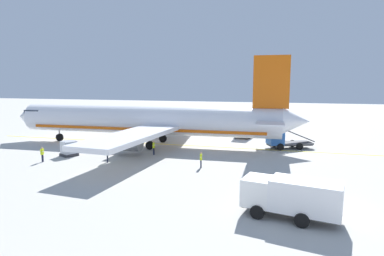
{
  "coord_description": "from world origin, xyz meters",
  "views": [
    {
      "loc": [
        -21.91,
        2.87,
        8.67
      ],
      "look_at": [
        20.79,
        14.59,
        2.39
      ],
      "focal_mm": 30.47,
      "sensor_mm": 36.0,
      "label": 1
    }
  ],
  "objects": [
    {
      "name": "apron_guide_line",
      "position": [
        20.35,
        15.63,
        0.01
      ],
      "size": [
        0.3,
        60.0,
        0.01
      ],
      "primitive_type": "cube",
      "color": "yellow",
      "rests_on": "ground"
    },
    {
      "name": "service_truck_baggage",
      "position": [
        -1.06,
        2.05,
        1.48
      ],
      "size": [
        3.42,
        6.39,
        2.6
      ],
      "color": "white",
      "rests_on": "ground"
    },
    {
      "name": "service_truck_fuel",
      "position": [
        29.91,
        8.27,
        1.43
      ],
      "size": [
        6.42,
        3.05,
        2.45
      ],
      "color": "#2659A5",
      "rests_on": "ground"
    },
    {
      "name": "crew_supervisor",
      "position": [
        7.25,
        27.82,
        0.98
      ],
      "size": [
        0.6,
        0.36,
        1.67
      ],
      "color": "#191E33",
      "rests_on": "ground"
    },
    {
      "name": "crew_marshaller",
      "position": [
        8.96,
        20.88,
        1.04
      ],
      "size": [
        0.55,
        0.43,
        1.76
      ],
      "color": "#191E33",
      "rests_on": "ground"
    },
    {
      "name": "crew_loader_left",
      "position": [
        13.75,
        17.41,
        1.0
      ],
      "size": [
        0.63,
        0.28,
        1.7
      ],
      "color": "#191E33",
      "rests_on": "ground"
    },
    {
      "name": "airliner_foreground",
      "position": [
        19.05,
        20.07,
        3.39
      ],
      "size": [
        34.68,
        41.68,
        11.9
      ],
      "color": "white",
      "rests_on": "ground"
    },
    {
      "name": "cargo_container_near",
      "position": [
        10.56,
        26.85,
        0.89
      ],
      "size": [
        2.21,
        2.21,
        1.88
      ],
      "color": "#333338",
      "rests_on": "ground"
    },
    {
      "name": "service_truck_catering",
      "position": [
        21.63,
        2.59,
        1.19
      ],
      "size": [
        4.16,
        6.32,
        2.56
      ],
      "color": "#2659A5",
      "rests_on": "ground"
    },
    {
      "name": "crew_loader_right",
      "position": [
        9.49,
        10.54,
        0.97
      ],
      "size": [
        0.62,
        0.31,
        1.65
      ],
      "color": "#191E33",
      "rests_on": "ground"
    }
  ]
}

